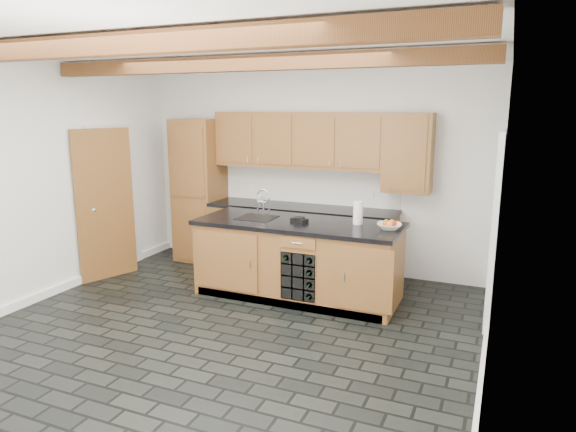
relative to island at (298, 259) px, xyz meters
name	(u,v)px	position (x,y,z in m)	size (l,w,h in m)	color
ground	(223,333)	(-0.31, -1.28, -0.46)	(5.00, 5.00, 0.00)	black
room_shell	(238,178)	(-0.39, -0.75, 1.06)	(5.01, 5.00, 5.00)	white
back_cabinetry	(279,201)	(-0.68, 0.95, 0.51)	(3.65, 0.62, 2.20)	brown
island	(298,259)	(0.00, 0.00, 0.00)	(2.48, 0.96, 0.93)	brown
faucet	(258,215)	(-0.56, 0.05, 0.50)	(0.45, 0.40, 0.34)	black
kitchen_scale	(299,220)	(0.01, 0.00, 0.49)	(0.22, 0.16, 0.06)	black
fruit_bowl	(389,226)	(1.07, 0.05, 0.50)	(0.27, 0.27, 0.07)	white
fruit_cluster	(389,223)	(1.07, 0.05, 0.53)	(0.16, 0.17, 0.07)	red
paper_towel	(358,213)	(0.68, 0.17, 0.60)	(0.11, 0.11, 0.27)	white
mug	(259,199)	(-1.01, 0.99, 0.51)	(0.10, 0.10, 0.10)	white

